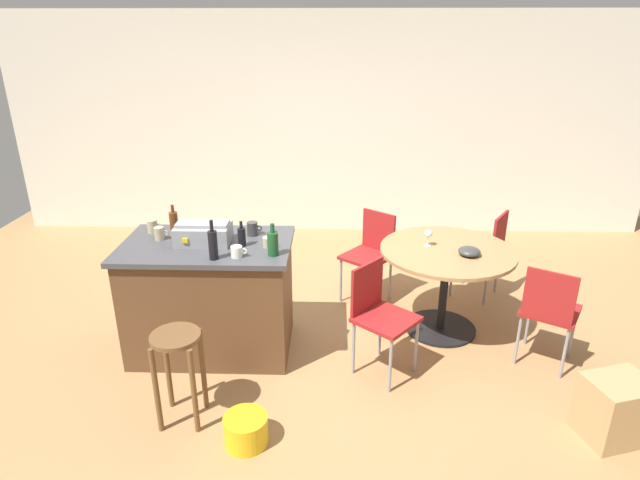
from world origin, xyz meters
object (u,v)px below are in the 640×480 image
Objects in this scene: folding_chair_near at (485,247)px; plastic_bucket at (246,430)px; folding_chair_left at (379,311)px; serving_bowl at (469,251)px; cardboard_box at (616,409)px; cup_1 at (153,226)px; bottle_1 at (273,243)px; cup_4 at (268,242)px; folding_chair_right at (549,309)px; bottle_3 at (174,221)px; bottle_2 at (213,244)px; bottle_0 at (242,236)px; folding_chair_far at (371,250)px; wooden_stool at (178,359)px; toolbox at (203,233)px; cup_2 at (237,252)px; kitchen_island at (211,297)px; wine_glass at (428,234)px; cup_0 at (159,233)px; cup_3 at (253,229)px; dining_table at (446,268)px.

folding_chair_near reaches higher than plastic_bucket.
folding_chair_left reaches higher than serving_bowl.
folding_chair_left is at bearing 154.98° from cardboard_box.
cup_1 is 1.84m from plastic_bucket.
bottle_1 is (-0.79, 0.05, 0.52)m from folding_chair_left.
folding_chair_right is at bearing -2.89° from cup_4.
bottle_2 is at bearing -50.94° from bottle_3.
folding_chair_left is 1.18m from bottle_0.
cup_1 is (-2.93, -0.77, 0.47)m from folding_chair_near.
folding_chair_right is (1.30, 0.09, -0.01)m from folding_chair_left.
folding_chair_far is 3.53× the size of bottle_1.
folding_chair_far reaches higher than wooden_stool.
bottle_3 is at bearing 119.49° from plastic_bucket.
toolbox is at bearing 168.63° from folding_chair_left.
folding_chair_right is 2.06× the size of toolbox.
cup_2 reaches higher than folding_chair_right.
bottle_0 is 0.21m from cup_2.
cup_1 reaches higher than folding_chair_far.
wooden_stool is at bearing -91.25° from kitchen_island.
cup_2 is 1.87m from serving_bowl.
toolbox is at bearing 170.55° from bottle_0.
bottle_1 is (-2.09, -0.04, 0.53)m from folding_chair_right.
folding_chair_near is 7.41× the size of cup_1.
folding_chair_left is at bearing -11.93° from bottle_0.
wine_glass is (0.45, 0.67, 0.36)m from folding_chair_left.
cup_0 is (-1.71, 0.33, 0.47)m from folding_chair_left.
folding_chair_right is 4.75× the size of serving_bowl.
folding_chair_far is at bearing 25.96° from cup_0.
wooden_stool is 5.41× the size of cup_3.
bottle_0 is 1.82× the size of cup_4.
cardboard_box is at bearing -18.14° from bottle_1.
serving_bowl is at bearing -39.59° from dining_table.
dining_table is 0.86m from folding_chair_right.
cup_0 reaches higher than folding_chair_near.
cup_4 reaches higher than folding_chair_left.
kitchen_island is at bearing -174.14° from serving_bowl.
folding_chair_far is 2.04× the size of cardboard_box.
kitchen_island reaches higher than serving_bowl.
folding_chair_left is 6.05× the size of wine_glass.
cup_3 is (-2.30, 0.36, 0.49)m from folding_chair_right.
folding_chair_near is 0.90m from serving_bowl.
bottle_0 is (-1.05, -0.95, 0.50)m from folding_chair_far.
bottle_3 reaches higher than cup_3.
serving_bowl is 1.50m from cardboard_box.
cup_3 is at bearing -5.97° from bottle_3.
toolbox is at bearing 158.71° from bottle_1.
bottle_3 reaches higher than cup_0.
bottle_3 is 0.53× the size of cardboard_box.
kitchen_island is 11.99× the size of cup_4.
dining_table is 2.65× the size of cardboard_box.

